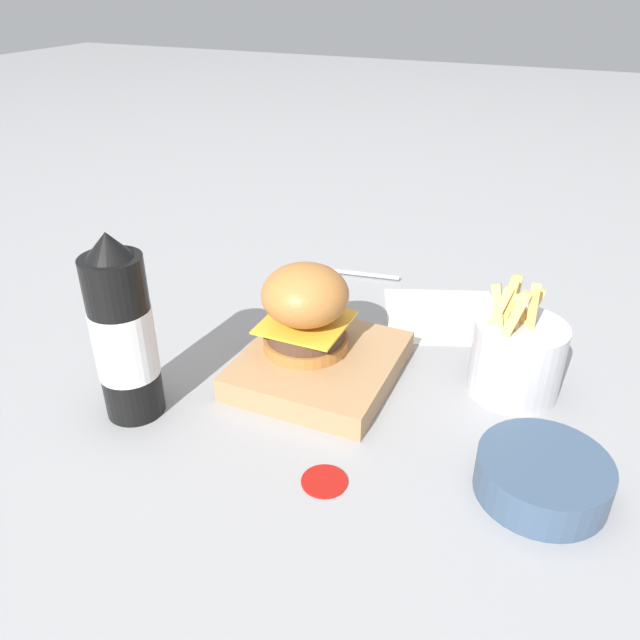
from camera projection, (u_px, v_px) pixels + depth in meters
ground_plane at (278, 365)px, 0.82m from camera, size 6.00×6.00×0.00m
serving_board at (320, 365)px, 0.79m from camera, size 0.20×0.19×0.03m
burger at (305, 308)px, 0.77m from camera, size 0.11×0.11×0.11m
ketchup_bottle at (124, 335)px, 0.69m from camera, size 0.07×0.07×0.22m
fries_basket at (516, 356)px, 0.75m from camera, size 0.11×0.11×0.15m
side_bowl at (543, 475)px, 0.61m from camera, size 0.13×0.13×0.04m
spoon at (333, 271)px, 1.06m from camera, size 0.04×0.16×0.01m
ketchup_puddle at (324, 481)px, 0.63m from camera, size 0.05×0.05×0.00m
parchment_square at (443, 315)px, 0.93m from camera, size 0.22×0.22×0.00m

